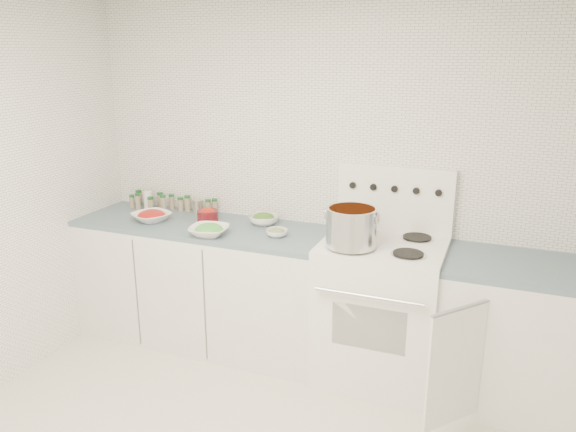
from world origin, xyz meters
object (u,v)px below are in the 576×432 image
Objects in this scene: bowl_tomato at (151,216)px; bowl_snowpea at (209,230)px; stove at (381,306)px; stock_pot at (351,225)px.

bowl_snowpea is (0.55, -0.13, -0.00)m from bowl_tomato.
bowl_snowpea is at bearing -13.58° from bowl_tomato.
stove is 0.63m from stock_pot.
bowl_tomato is at bearing -177.68° from stove.
stock_pot is 0.97× the size of bowl_tomato.
bowl_tomato is (-1.51, 0.10, -0.14)m from stock_pot.
stove is at bearing 10.00° from bowl_snowpea.
stove reaches higher than bowl_snowpea.
stock_pot is 0.97m from bowl_snowpea.
bowl_snowpea is at bearing -178.23° from stock_pot.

